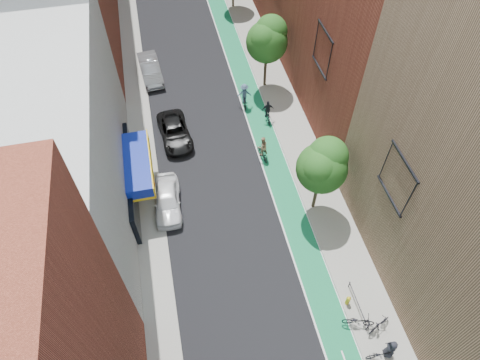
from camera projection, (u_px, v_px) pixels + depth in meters
bike_lane at (243, 75)px, 40.47m from camera, size 2.00×68.00×0.01m
sidewalk_left at (136, 89)px, 39.07m from camera, size 2.00×68.00×0.15m
sidewalk_right at (268, 70)px, 40.75m from camera, size 3.00×68.00×0.15m
building_left_white at (50, 147)px, 26.47m from camera, size 8.00×20.00×12.00m
tree_near at (323, 165)px, 27.34m from camera, size 3.40×3.36×6.42m
tree_mid at (267, 39)px, 35.66m from camera, size 3.55×3.53×6.74m
parked_car_white at (167, 200)px, 30.40m from camera, size 2.14×4.72×1.57m
parked_car_black at (175, 132)px, 34.74m from camera, size 2.74×5.18×1.39m
parked_car_silver at (150, 69)px, 39.67m from camera, size 2.15×5.09×1.63m
cyclist_lane_near at (262, 149)px, 33.27m from camera, size 0.98×1.76×2.10m
cyclist_lane_mid at (268, 113)px, 36.01m from camera, size 0.99×1.68×2.02m
cyclist_lane_far at (244, 96)px, 37.03m from camera, size 1.28×1.87×2.22m
parked_bike_near at (380, 355)px, 23.98m from camera, size 1.72×0.71×0.88m
parked_bike_mid at (379, 325)px, 24.97m from camera, size 1.74×1.12×1.02m
parked_bike_far at (358, 321)px, 25.11m from camera, size 2.01×1.20×1.00m
pedestrian at (391, 349)px, 23.79m from camera, size 0.70×0.91×1.67m
fire_hydrant at (348, 300)px, 25.99m from camera, size 0.27×0.27×0.77m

